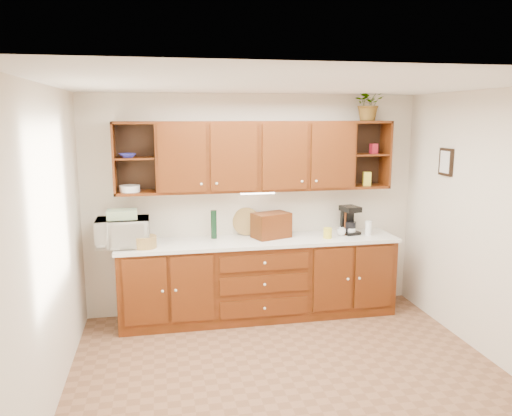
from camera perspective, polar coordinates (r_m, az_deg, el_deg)
name	(u,v)px	position (r m, az deg, el deg)	size (l,w,h in m)	color
floor	(290,377)	(4.82, 3.94, -18.70)	(4.00, 4.00, 0.00)	brown
ceiling	(294,85)	(4.21, 4.40, 13.89)	(4.00, 4.00, 0.00)	white
back_wall	(254,204)	(6.00, -0.22, 0.44)	(4.00, 4.00, 0.00)	beige
left_wall	(47,251)	(4.28, -22.73, -4.51)	(3.50, 3.50, 0.00)	beige
right_wall	(497,229)	(5.22, 25.87, -2.16)	(3.50, 3.50, 0.00)	beige
base_cabinets	(259,280)	(5.93, 0.34, -8.17)	(3.20, 0.60, 0.90)	#3E1D07
countertop	(259,241)	(5.79, 0.36, -3.79)	(3.24, 0.64, 0.04)	white
upper_cabinets	(257,156)	(5.77, 0.17, 5.97)	(3.20, 0.33, 0.80)	#3E1D07
undercabinet_light	(258,193)	(5.77, 0.18, 1.74)	(0.40, 0.05, 0.03)	white
framed_picture	(446,162)	(5.86, 20.89, 4.94)	(0.03, 0.24, 0.30)	black
wicker_basket	(145,242)	(5.54, -12.58, -3.80)	(0.25, 0.25, 0.13)	#A88146
microwave	(123,233)	(5.62, -14.96, -2.73)	(0.56, 0.38, 0.31)	beige
towel_stack	(122,214)	(5.58, -15.05, -0.70)	(0.32, 0.23, 0.09)	#CACC60
wine_bottle	(214,224)	(5.81, -4.85, -1.88)	(0.07, 0.07, 0.33)	black
woven_tray	(246,234)	(6.00, -1.12, -3.00)	(0.33, 0.33, 0.02)	#A88146
bread_box	(271,225)	(5.84, 1.75, -1.98)	(0.42, 0.26, 0.29)	#3E1D07
mug_tree	(345,231)	(6.11, 10.13, -2.58)	(0.27, 0.26, 0.28)	#3E1D07
canister_red	(276,233)	(5.83, 2.31, -2.83)	(0.10, 0.10, 0.13)	maroon
canister_white	(368,228)	(6.12, 12.72, -2.26)	(0.08, 0.08, 0.17)	white
canister_yellow	(328,233)	(5.88, 8.19, -2.85)	(0.10, 0.10, 0.12)	gold
coffee_maker	(349,220)	(6.14, 10.61, -1.38)	(0.22, 0.27, 0.34)	black
bowl_stack	(127,155)	(5.64, -14.49, 5.83)	(0.18, 0.18, 0.04)	#282994
plate_stack	(130,189)	(5.69, -14.25, 2.17)	(0.23, 0.23, 0.07)	white
pantry_box_yellow	(367,179)	(6.17, 12.55, 3.29)	(0.09, 0.07, 0.16)	gold
pantry_box_red	(374,149)	(6.19, 13.30, 6.62)	(0.08, 0.07, 0.12)	maroon
potted_plant	(369,103)	(6.11, 12.77, 11.62)	(0.37, 0.32, 0.41)	#999999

